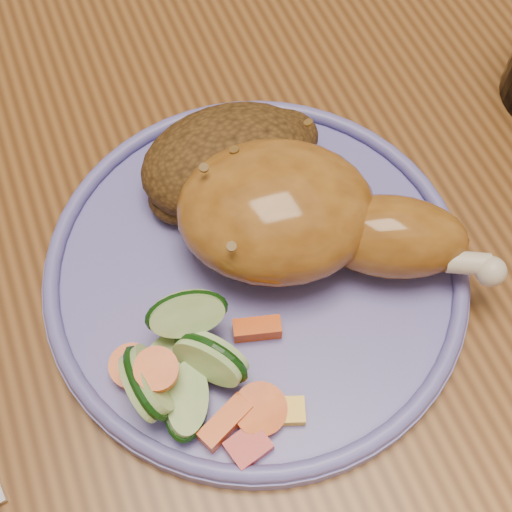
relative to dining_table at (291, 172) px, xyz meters
name	(u,v)px	position (x,y,z in m)	size (l,w,h in m)	color
ground	(273,406)	(0.00, 0.00, -0.67)	(4.00, 4.00, 0.00)	#4F301B
dining_table	(291,172)	(0.00, 0.00, 0.00)	(0.90, 1.40, 0.75)	brown
plate	(256,272)	(-0.08, -0.12, 0.09)	(0.27, 0.27, 0.01)	#635EB0
plate_rim	(256,264)	(-0.08, -0.12, 0.10)	(0.26, 0.26, 0.01)	#635EB0
chicken_leg	(304,217)	(-0.04, -0.11, 0.13)	(0.19, 0.16, 0.06)	#A16421
rice_pilaf	(232,160)	(-0.07, -0.05, 0.11)	(0.12, 0.08, 0.05)	#4F3213
vegetable_pile	(187,369)	(-0.14, -0.17, 0.11)	(0.10, 0.11, 0.05)	#A50A05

